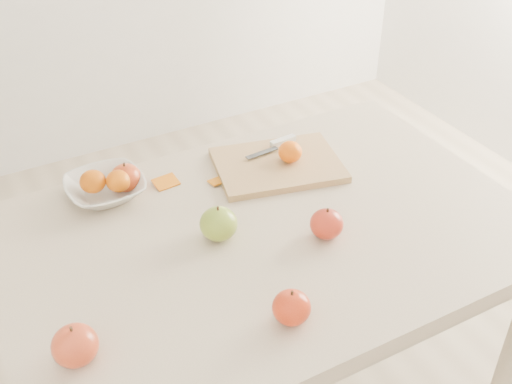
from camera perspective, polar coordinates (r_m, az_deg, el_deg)
table at (r=1.52m, az=0.91°, el=-6.16°), size 1.20×0.80×0.75m
cutting_board at (r=1.66m, az=1.94°, el=2.42°), size 0.36×0.30×0.02m
board_tangerine at (r=1.64m, az=3.05°, el=3.59°), size 0.06×0.06×0.05m
fruit_bowl at (r=1.59m, az=-13.24°, el=0.31°), size 0.19×0.19×0.05m
bowl_tangerine_near at (r=1.58m, az=-14.31°, el=0.92°), size 0.06×0.06×0.06m
bowl_tangerine_far at (r=1.57m, az=-12.14°, el=0.98°), size 0.06×0.06×0.05m
orange_peel_a at (r=1.61m, az=-8.00°, el=0.75°), size 0.06×0.05×0.01m
orange_peel_b at (r=1.61m, az=-3.37°, el=0.94°), size 0.05×0.04×0.01m
paring_knife at (r=1.72m, az=2.11°, el=4.39°), size 0.17×0.05×0.01m
apple_green at (r=1.41m, az=-3.35°, el=-2.83°), size 0.08×0.08×0.08m
apple_red_c at (r=1.23m, az=3.18°, el=-10.20°), size 0.07×0.07×0.07m
apple_red_a at (r=1.59m, az=-11.48°, el=1.26°), size 0.08×0.08×0.07m
apple_red_d at (r=1.20m, az=-15.79°, el=-12.99°), size 0.08×0.08×0.08m
apple_red_e at (r=1.42m, az=6.29°, el=-2.84°), size 0.08×0.08×0.07m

